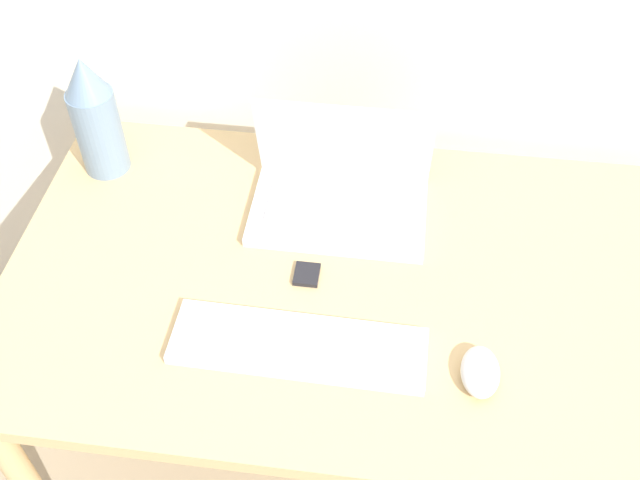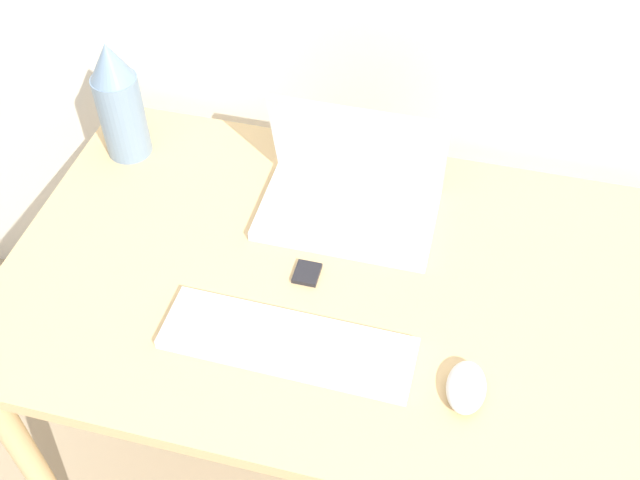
# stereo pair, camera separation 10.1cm
# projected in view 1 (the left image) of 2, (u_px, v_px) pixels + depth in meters

# --- Properties ---
(desk) EXTENTS (1.24, 0.76, 0.75)m
(desk) POSITION_uv_depth(u_px,v_px,m) (341.00, 307.00, 1.43)
(desk) COLOR tan
(desk) RESTS_ON ground_plane
(laptop) EXTENTS (0.34, 0.22, 0.23)m
(laptop) POSITION_uv_depth(u_px,v_px,m) (340.00, 188.00, 1.45)
(laptop) COLOR silver
(laptop) RESTS_ON desk
(keyboard) EXTENTS (0.43, 0.13, 0.02)m
(keyboard) POSITION_uv_depth(u_px,v_px,m) (298.00, 346.00, 1.25)
(keyboard) COLOR silver
(keyboard) RESTS_ON desk
(mouse) EXTENTS (0.06, 0.10, 0.04)m
(mouse) POSITION_uv_depth(u_px,v_px,m) (480.00, 372.00, 1.21)
(mouse) COLOR silver
(mouse) RESTS_ON desk
(vase) EXTENTS (0.09, 0.09, 0.26)m
(vase) POSITION_uv_depth(u_px,v_px,m) (95.00, 117.00, 1.47)
(vase) COLOR slate
(vase) RESTS_ON desk
(mp3_player) EXTENTS (0.05, 0.05, 0.01)m
(mp3_player) POSITION_uv_depth(u_px,v_px,m) (307.00, 274.00, 1.36)
(mp3_player) COLOR black
(mp3_player) RESTS_ON desk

